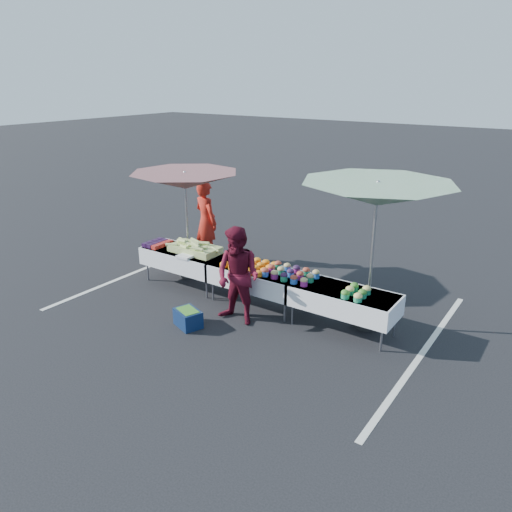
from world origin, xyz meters
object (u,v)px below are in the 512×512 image
Objects in this scene: table_center at (256,277)px; customer at (238,276)px; table_right at (343,299)px; storage_bin at (188,318)px; umbrella_right at (377,195)px; vendor at (206,222)px; umbrella_left at (185,181)px; table_left at (185,258)px.

customer is (0.14, -0.75, 0.29)m from table_center.
table_right is 2.72m from storage_bin.
customer is at bearing -149.56° from umbrella_right.
vendor is at bearing 149.47° from table_center.
vendor is 4.79m from umbrella_right.
table_center is 1.00× the size of table_right.
umbrella_right reaches higher than storage_bin.
umbrella_right is (0.29, 0.40, 1.77)m from table_right.
vendor is 0.74× the size of umbrella_right.
vendor is 3.46m from storage_bin.
table_center is 0.97× the size of vendor.
table_center is at bearing -11.00° from umbrella_left.
table_right is 4.17m from umbrella_left.
umbrella_right reaches higher than customer.
table_center is 2.77m from umbrella_right.
table_left is 1.00× the size of table_right.
umbrella_right is (3.89, 0.40, 1.77)m from table_left.
table_center is at bearing 180.00° from table_right.
table_left is 4.29m from umbrella_right.
vendor is (-0.57, 1.40, 0.37)m from table_left.
table_left is 1.00× the size of table_center.
customer is at bearing -27.67° from umbrella_left.
umbrella_right reaches higher than table_right.
umbrella_left is at bearing 151.70° from customer.
umbrella_left reaches higher than vendor.
vendor reaches higher than customer.
table_center is 2.78m from vendor.
umbrella_left is at bearing 169.00° from table_center.
table_center is at bearing 99.62° from customer.
table_center is 0.82m from customer.
umbrella_right is at bearing -175.12° from vendor.
customer is at bearing 156.91° from vendor.
table_center is 0.68× the size of umbrella_left.
table_left is 1.80m from table_center.
vendor is 0.69× the size of umbrella_left.
table_center is (1.80, 0.00, 0.00)m from table_left.
table_left is at bearing 180.00° from table_center.
table_center is at bearing -169.18° from umbrella_right.
customer reaches higher than table_left.
umbrella_right is at bearing 29.81° from customer.
umbrella_right is (1.96, 1.15, 1.47)m from customer.
customer is at bearing -21.18° from table_left.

